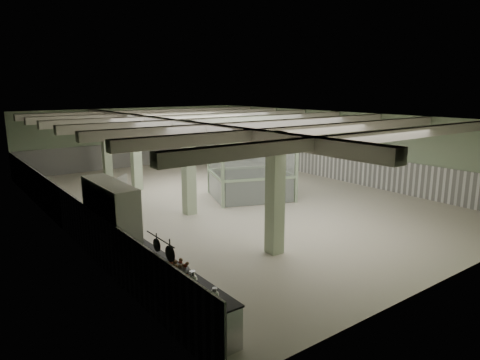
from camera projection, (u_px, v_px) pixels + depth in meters
floor at (228, 199)px, 18.89m from camera, size 20.00×20.00×0.00m
ceiling at (227, 117)px, 18.13m from camera, size 14.00×20.00×0.02m
wall_back at (135, 137)px, 26.36m from camera, size 14.00×0.02×3.60m
wall_front at (456, 210)px, 10.65m from camera, size 14.00×0.02×3.60m
wall_left at (58, 178)px, 14.44m from camera, size 0.02×20.00×3.60m
wall_right at (336, 146)px, 22.58m from camera, size 0.02×20.00×3.60m
wainscot_left at (61, 208)px, 14.67m from camera, size 0.05×19.90×1.50m
wainscot_right at (335, 165)px, 22.79m from camera, size 0.05×19.90×1.50m
wainscot_back at (136, 154)px, 26.56m from camera, size 13.90×0.05×1.50m
girder at (175, 125)px, 16.72m from camera, size 0.45×19.90×0.40m
beam_a at (376, 137)px, 12.27m from camera, size 13.90×0.35×0.32m
beam_b at (313, 130)px, 14.24m from camera, size 13.90×0.35×0.32m
beam_c at (265, 125)px, 16.20m from camera, size 13.90×0.35×0.32m
beam_d at (227, 121)px, 18.17m from camera, size 13.90×0.35×0.32m
beam_e at (197, 118)px, 20.13m from camera, size 13.90×0.35×0.32m
beam_f at (172, 115)px, 22.09m from camera, size 13.90×0.35×0.32m
beam_g at (151, 113)px, 24.06m from camera, size 13.90×0.35×0.32m
column_a at (275, 194)px, 12.34m from camera, size 0.42×0.42×3.60m
column_b at (189, 168)px, 16.27m from camera, size 0.42×0.42×3.60m
column_c at (136, 153)px, 20.20m from camera, size 0.42×0.42×3.60m
column_d at (106, 144)px, 23.34m from camera, size 0.42×0.42×3.60m
hook_rail at (160, 239)px, 8.50m from camera, size 0.02×1.20×0.02m
pendant_front at (323, 140)px, 14.61m from camera, size 0.44×0.44×0.22m
pendant_mid at (230, 128)px, 18.93m from camera, size 0.44×0.44×0.22m
pendant_back at (176, 121)px, 22.85m from camera, size 0.44×0.44×0.22m
prep_counter at (166, 287)px, 9.49m from camera, size 0.82×4.68×0.91m
pitcher_near at (192, 278)px, 8.58m from camera, size 0.24×0.27×0.30m
pitcher_far at (215, 294)px, 7.98m from camera, size 0.23×0.24×0.24m
veg_colander at (178, 267)px, 9.21m from camera, size 0.61×0.61×0.23m
orange_bowl at (188, 281)px, 8.68m from camera, size 0.31×0.31×0.10m
skillet_near at (170, 254)px, 8.32m from camera, size 0.04×0.33×0.33m
skillet_far at (157, 245)px, 8.78m from camera, size 0.04×0.27×0.27m
walkin_cooler at (112, 221)px, 11.64m from camera, size 1.17×2.68×2.46m
guard_booth at (251, 156)px, 18.71m from camera, size 4.25×3.94×2.79m
filing_cabinet at (285, 181)px, 19.65m from camera, size 0.42×0.58×1.22m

